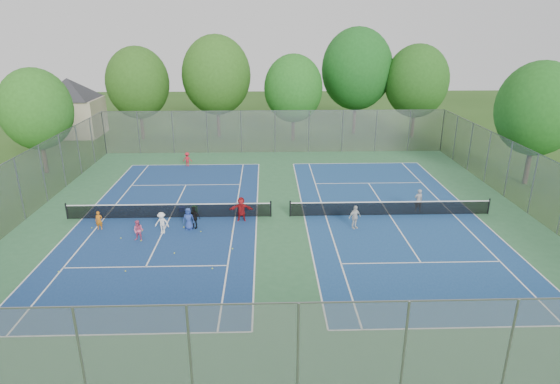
{
  "coord_description": "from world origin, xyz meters",
  "views": [
    {
      "loc": [
        -0.89,
        -27.49,
        11.48
      ],
      "look_at": [
        0.0,
        1.0,
        1.3
      ],
      "focal_mm": 30.0,
      "sensor_mm": 36.0,
      "label": 1
    }
  ],
  "objects_px": {
    "ball_crate": "(182,209)",
    "net_left": "(169,211)",
    "ball_hopper": "(195,210)",
    "instructor": "(418,200)",
    "net_right": "(390,209)"
  },
  "relations": [
    {
      "from": "ball_hopper",
      "to": "instructor",
      "type": "xyz_separation_m",
      "value": [
        14.52,
        -0.04,
        0.5
      ]
    },
    {
      "from": "net_right",
      "to": "ball_hopper",
      "type": "relative_size",
      "value": 25.0
    },
    {
      "from": "net_left",
      "to": "net_right",
      "type": "bearing_deg",
      "value": 0.0
    },
    {
      "from": "ball_hopper",
      "to": "net_right",
      "type": "bearing_deg",
      "value": -3.07
    },
    {
      "from": "net_right",
      "to": "ball_crate",
      "type": "xyz_separation_m",
      "value": [
        -13.41,
        1.08,
        -0.3
      ]
    },
    {
      "from": "net_left",
      "to": "instructor",
      "type": "bearing_deg",
      "value": 2.26
    },
    {
      "from": "net_right",
      "to": "ball_hopper",
      "type": "bearing_deg",
      "value": 176.93
    },
    {
      "from": "ball_hopper",
      "to": "instructor",
      "type": "height_order",
      "value": "instructor"
    },
    {
      "from": "ball_crate",
      "to": "net_left",
      "type": "bearing_deg",
      "value": -118.7
    },
    {
      "from": "ball_crate",
      "to": "net_right",
      "type": "bearing_deg",
      "value": -4.59
    },
    {
      "from": "ball_crate",
      "to": "ball_hopper",
      "type": "height_order",
      "value": "ball_hopper"
    },
    {
      "from": "net_right",
      "to": "ball_hopper",
      "type": "height_order",
      "value": "net_right"
    },
    {
      "from": "net_left",
      "to": "ball_crate",
      "type": "height_order",
      "value": "net_left"
    },
    {
      "from": "ball_crate",
      "to": "ball_hopper",
      "type": "bearing_deg",
      "value": -24.42
    },
    {
      "from": "net_right",
      "to": "instructor",
      "type": "distance_m",
      "value": 2.12
    }
  ]
}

